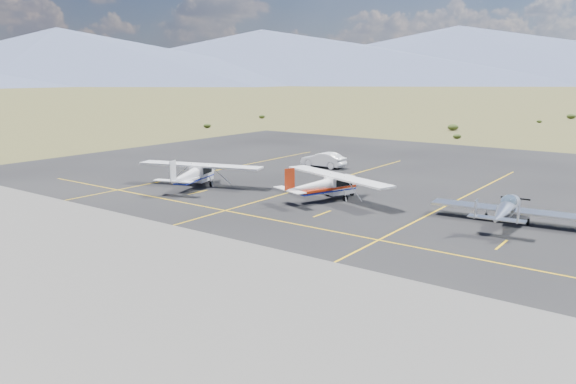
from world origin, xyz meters
TOP-DOWN VIEW (x-y plane):
  - ground at (0.00, 0.00)m, footprint 1600.00×1600.00m
  - apron at (0.00, 7.00)m, footprint 72.00×72.00m
  - aircraft_low_wing at (1.30, -2.48)m, footprint 6.49×9.01m
  - aircraft_cessna at (0.41, 9.38)m, footprint 6.98×9.91m
  - aircraft_plain at (-1.96, 19.89)m, footprint 6.91×10.08m
  - sedan at (12.06, 17.12)m, footprint 1.55×4.30m

SIDE VIEW (x-z plane):
  - ground at x=0.00m, z-range 0.00..0.00m
  - apron at x=0.00m, z-range -0.01..0.01m
  - sedan at x=12.06m, z-range 0.01..1.42m
  - aircraft_low_wing at x=1.30m, z-range -0.04..1.91m
  - aircraft_cessna at x=0.41m, z-range -0.14..2.41m
  - aircraft_plain at x=-1.96m, z-range -0.14..2.43m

